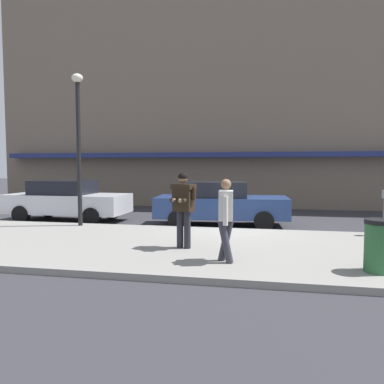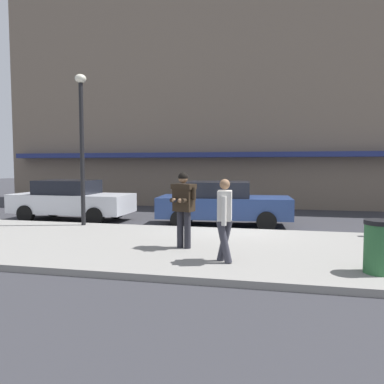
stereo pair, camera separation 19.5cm
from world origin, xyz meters
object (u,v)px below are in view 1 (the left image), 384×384
at_px(street_lamp_post, 78,133).
at_px(trash_bin, 379,246).
at_px(man_texting_on_phone, 183,202).
at_px(parked_sedan_mid, 220,203).
at_px(pedestrian_in_light_coat, 226,215).
at_px(parked_sedan_near, 67,200).
at_px(parking_meter, 384,206).

distance_m(street_lamp_post, trash_bin, 9.23).
bearing_deg(trash_bin, man_texting_on_phone, 162.34).
distance_m(man_texting_on_phone, street_lamp_post, 5.15).
relative_size(parked_sedan_mid, man_texting_on_phone, 2.56).
relative_size(man_texting_on_phone, pedestrian_in_light_coat, 1.06).
height_order(parked_sedan_near, man_texting_on_phone, man_texting_on_phone).
relative_size(parked_sedan_mid, trash_bin, 4.71).
xyz_separation_m(parked_sedan_near, street_lamp_post, (1.41, -1.68, 2.35)).
relative_size(parked_sedan_near, man_texting_on_phone, 2.51).
relative_size(parked_sedan_mid, parking_meter, 3.64).
relative_size(man_texting_on_phone, trash_bin, 1.84).
xyz_separation_m(parked_sedan_mid, pedestrian_in_light_coat, (0.74, -5.31, 0.32)).
relative_size(parked_sedan_near, parking_meter, 3.57).
height_order(pedestrian_in_light_coat, parking_meter, pedestrian_in_light_coat).
distance_m(parked_sedan_near, man_texting_on_phone, 6.94).
distance_m(parked_sedan_near, street_lamp_post, 3.22).
height_order(man_texting_on_phone, pedestrian_in_light_coat, man_texting_on_phone).
distance_m(parked_sedan_near, trash_bin, 10.93).
bearing_deg(parking_meter, street_lamp_post, -179.69).
xyz_separation_m(pedestrian_in_light_coat, street_lamp_post, (-5.15, 3.68, 2.03)).
distance_m(pedestrian_in_light_coat, trash_bin, 2.90).
bearing_deg(parking_meter, parked_sedan_near, 171.28).
bearing_deg(man_texting_on_phone, pedestrian_in_light_coat, -43.94).
xyz_separation_m(man_texting_on_phone, street_lamp_post, (-4.03, 2.60, 1.89)).
relative_size(pedestrian_in_light_coat, parking_meter, 1.34).
bearing_deg(trash_bin, street_lamp_post, 154.21).
distance_m(man_texting_on_phone, parking_meter, 5.83).
relative_size(parked_sedan_mid, pedestrian_in_light_coat, 2.72).
xyz_separation_m(parked_sedan_near, trash_bin, (9.42, -5.55, -0.16)).
xyz_separation_m(man_texting_on_phone, parking_meter, (5.19, 2.65, -0.28)).
bearing_deg(parked_sedan_mid, street_lamp_post, -159.72).
distance_m(parked_sedan_near, parking_meter, 10.75).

